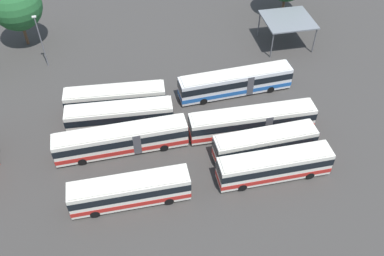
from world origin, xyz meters
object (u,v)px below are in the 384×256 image
(maintenance_shelter, at_px, (288,20))
(bus_row1_slot0, at_px, (115,99))
(bus_row0_slot3, at_px, (265,143))
(bus_row0_slot2, at_px, (253,121))
(bus_row0_slot4, at_px, (274,166))
(tree_south_edge, at_px, (16,5))
(bus_row1_slot1, at_px, (120,116))
(bus_row1_slot4, at_px, (130,191))
(lamp_post_mid_lot, at_px, (41,40))
(bus_row0_slot0, at_px, (236,82))
(bus_row1_slot2, at_px, (122,140))

(maintenance_shelter, bearing_deg, bus_row1_slot0, 18.37)
(bus_row0_slot3, bearing_deg, bus_row0_slot2, -88.97)
(bus_row0_slot3, relative_size, maintenance_shelter, 1.56)
(bus_row0_slot4, xyz_separation_m, tree_south_edge, (27.18, -34.42, 4.75))
(bus_row0_slot2, relative_size, bus_row1_slot1, 1.18)
(tree_south_edge, bearing_deg, bus_row0_slot2, 135.14)
(bus_row1_slot4, height_order, lamp_post_mid_lot, lamp_post_mid_lot)
(bus_row0_slot0, relative_size, bus_row0_slot3, 1.29)
(bus_row0_slot3, xyz_separation_m, bus_row1_slot1, (15.53, -8.67, 0.00))
(bus_row1_slot1, relative_size, maintenance_shelter, 1.73)
(bus_row0_slot2, bearing_deg, bus_row0_slot4, 88.97)
(bus_row1_slot0, xyz_separation_m, bus_row1_slot1, (-0.12, 3.43, 0.00))
(bus_row1_slot2, bearing_deg, bus_row0_slot2, 177.20)
(bus_row0_slot0, distance_m, bus_row0_slot3, 11.52)
(lamp_post_mid_lot, bearing_deg, bus_row1_slot0, 125.77)
(bus_row1_slot2, relative_size, lamp_post_mid_lot, 1.89)
(bus_row0_slot2, relative_size, bus_row1_slot4, 1.24)
(bus_row1_slot2, bearing_deg, lamp_post_mid_lot, -66.39)
(bus_row1_slot0, relative_size, lamp_post_mid_lot, 1.58)
(bus_row0_slot2, bearing_deg, bus_row1_slot0, -27.86)
(bus_row1_slot1, bearing_deg, lamp_post_mid_lot, -60.38)
(bus_row1_slot0, relative_size, bus_row1_slot2, 0.84)
(tree_south_edge, bearing_deg, bus_row1_slot2, 113.68)
(bus_row0_slot0, distance_m, tree_south_edge, 34.25)
(bus_row0_slot3, height_order, bus_row1_slot4, same)
(bus_row0_slot4, height_order, maintenance_shelter, maintenance_shelter)
(bus_row1_slot0, bearing_deg, bus_row0_slot4, 134.95)
(bus_row0_slot4, xyz_separation_m, bus_row1_slot0, (15.45, -15.48, 0.00))
(bus_row1_slot4, bearing_deg, lamp_post_mid_lot, -72.76)
(tree_south_edge, bearing_deg, bus_row0_slot3, 131.42)
(bus_row0_slot3, xyz_separation_m, bus_row1_slot4, (15.93, 2.91, 0.00))
(bus_row0_slot0, height_order, tree_south_edge, tree_south_edge)
(bus_row1_slot0, height_order, bus_row1_slot4, same)
(bus_row0_slot0, height_order, lamp_post_mid_lot, lamp_post_mid_lot)
(maintenance_shelter, relative_size, lamp_post_mid_lot, 0.93)
(bus_row0_slot2, bearing_deg, bus_row1_slot2, -2.80)
(maintenance_shelter, bearing_deg, bus_row0_slot3, 61.08)
(lamp_post_mid_lot, bearing_deg, bus_row1_slot4, 107.24)
(bus_row0_slot3, relative_size, tree_south_edge, 1.16)
(bus_row0_slot3, relative_size, lamp_post_mid_lot, 1.46)
(bus_row0_slot4, height_order, bus_row1_slot4, same)
(bus_row0_slot0, xyz_separation_m, bus_row1_slot0, (16.01, -0.58, -0.00))
(bus_row0_slot4, bearing_deg, bus_row0_slot3, -93.38)
(bus_row1_slot0, distance_m, bus_row1_slot1, 3.43)
(bus_row1_slot0, bearing_deg, bus_row0_slot0, 177.93)
(bus_row0_slot2, distance_m, bus_row0_slot3, 3.86)
(bus_row0_slot0, distance_m, bus_row0_slot2, 7.67)
(bus_row0_slot3, distance_m, bus_row1_slot2, 16.46)
(lamp_post_mid_lot, relative_size, tree_south_edge, 0.79)
(bus_row0_slot4, relative_size, lamp_post_mid_lot, 1.55)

